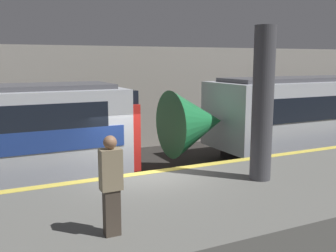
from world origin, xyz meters
TOP-DOWN VIEW (x-y plane):
  - ground_plane at (0.00, 0.00)m, footprint 120.00×120.00m
  - platform at (0.00, -2.34)m, footprint 40.00×4.69m
  - station_rear_barrier at (0.00, 7.22)m, footprint 50.00×0.15m
  - support_pillar_near at (2.43, -1.98)m, footprint 0.55×0.55m
  - person_waiting at (-2.12, -3.49)m, footprint 0.38×0.24m

SIDE VIEW (x-z plane):
  - ground_plane at x=0.00m, z-range 0.00..0.00m
  - platform at x=0.00m, z-range 0.00..1.04m
  - person_waiting at x=-2.12m, z-range 1.10..2.92m
  - station_rear_barrier at x=0.00m, z-range 0.00..4.75m
  - support_pillar_near at x=2.43m, z-range 1.04..4.99m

